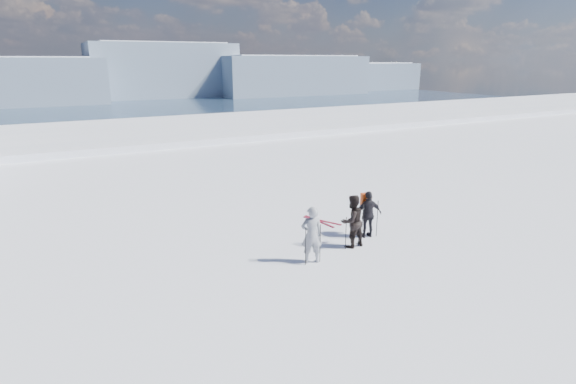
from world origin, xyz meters
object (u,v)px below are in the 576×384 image
(skier_dark, at_px, (352,221))
(skier_grey, at_px, (312,235))
(skier_pack, at_px, (368,214))
(skis_loose, at_px, (321,221))

(skier_dark, bearing_deg, skier_grey, 8.32)
(skier_grey, xyz_separation_m, skier_dark, (1.85, 0.43, -0.01))
(skier_pack, bearing_deg, skis_loose, -60.72)
(skier_grey, bearing_deg, skis_loose, -108.63)
(skier_dark, height_order, skis_loose, skier_dark)
(skier_pack, height_order, skis_loose, skier_pack)
(skier_dark, relative_size, skier_pack, 1.07)
(skier_pack, bearing_deg, skier_dark, 35.73)
(skier_grey, height_order, skier_pack, skier_grey)
(skier_grey, xyz_separation_m, skier_pack, (2.88, 0.87, -0.07))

